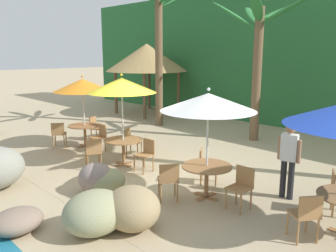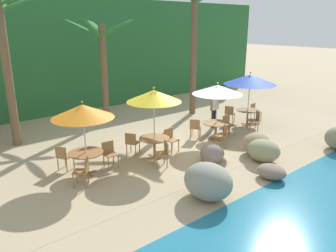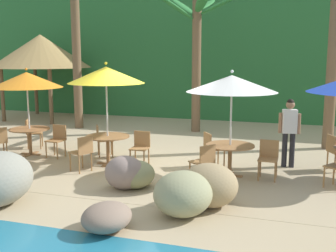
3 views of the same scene
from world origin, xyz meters
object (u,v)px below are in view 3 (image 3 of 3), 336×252
object	(u,v)px
chair_orange_inland	(32,131)
chair_white_left	(204,161)
chair_white_seaward	(268,156)
dining_table_yellow	(108,141)
chair_white_inland	(211,147)
palapa_hut	(41,51)
dining_table_orange	(30,133)
umbrella_orange	(27,80)
palm_tree_nearest	(75,19)
umbrella_yellow	(106,75)
chair_orange_seaward	(57,138)
waiter_in_white	(289,128)
chair_yellow_inland	(102,138)
chair_blue_inland	(335,150)
chair_yellow_left	(83,151)
dining_table_white	(230,150)
palm_tree_second	(197,39)
umbrella_white	(232,84)
chair_yellow_seaward	(141,146)

from	to	relation	value
chair_orange_inland	chair_white_left	world-z (taller)	same
chair_white_seaward	chair_white_left	size ratio (longest dim) A/B	1.00
dining_table_yellow	chair_white_inland	distance (m)	2.61
chair_white_inland	palapa_hut	size ratio (longest dim) A/B	0.21
palapa_hut	dining_table_orange	bearing A→B (deg)	-58.81
umbrella_orange	palm_tree_nearest	size ratio (longest dim) A/B	0.41
dining_table_orange	umbrella_yellow	size ratio (longest dim) A/B	0.43
chair_orange_seaward	waiter_in_white	bearing A→B (deg)	7.91
chair_yellow_inland	chair_white_seaward	size ratio (longest dim) A/B	1.00
waiter_in_white	chair_orange_inland	bearing A→B (deg)	-178.85
chair_blue_inland	palapa_hut	size ratio (longest dim) A/B	0.21
chair_blue_inland	palm_tree_nearest	world-z (taller)	palm_tree_nearest
chair_yellow_left	dining_table_white	distance (m)	3.45
palm_tree_second	waiter_in_white	size ratio (longest dim) A/B	2.89
umbrella_yellow	waiter_in_white	size ratio (longest dim) A/B	1.52
umbrella_white	waiter_in_white	distance (m)	2.09
umbrella_orange	dining_table_yellow	world-z (taller)	umbrella_orange
chair_white_inland	chair_white_left	world-z (taller)	same
palm_tree_second	chair_yellow_left	bearing A→B (deg)	-101.54
chair_white_inland	palapa_hut	bearing A→B (deg)	147.05
chair_yellow_seaward	chair_white_left	size ratio (longest dim) A/B	1.00
chair_yellow_seaward	chair_yellow_inland	size ratio (longest dim) A/B	1.00
chair_blue_inland	waiter_in_white	xyz separation A→B (m)	(-1.08, 0.01, 0.47)
chair_orange_seaward	dining_table_white	xyz separation A→B (m)	(4.78, -0.41, 0.10)
chair_orange_seaward	palm_tree_second	world-z (taller)	palm_tree_second
dining_table_yellow	chair_yellow_left	size ratio (longest dim) A/B	1.26
chair_yellow_inland	umbrella_white	size ratio (longest dim) A/B	0.36
chair_yellow_left	dining_table_orange	bearing A→B (deg)	154.16
chair_orange_seaward	chair_yellow_seaward	world-z (taller)	same
chair_yellow_left	umbrella_white	xyz separation A→B (m)	(3.38, 0.72, 1.61)
chair_orange_inland	palapa_hut	xyz separation A→B (m)	(-3.07, 5.12, 2.36)
umbrella_white	waiter_in_white	size ratio (longest dim) A/B	1.43
umbrella_orange	chair_white_left	xyz separation A→B (m)	(5.21, -1.12, -1.57)
chair_yellow_seaward	chair_blue_inland	bearing A→B (deg)	12.51
umbrella_orange	chair_blue_inland	size ratio (longest dim) A/B	2.76
umbrella_yellow	umbrella_white	size ratio (longest dim) A/B	1.06
chair_orange_inland	palm_tree_second	size ratio (longest dim) A/B	0.18
chair_white_left	chair_orange_inland	bearing A→B (deg)	162.04
chair_yellow_left	dining_table_yellow	bearing A→B (deg)	72.53
waiter_in_white	chair_orange_seaward	bearing A→B (deg)	-172.09
palapa_hut	waiter_in_white	xyz separation A→B (m)	(10.41, -4.97, -1.89)
chair_blue_inland	palapa_hut	distance (m)	12.74
chair_orange_seaward	chair_white_seaward	bearing A→B (deg)	-3.32
umbrella_yellow	chair_yellow_left	world-z (taller)	umbrella_yellow
dining_table_white	chair_orange_seaward	bearing A→B (deg)	175.12
umbrella_yellow	waiter_in_white	xyz separation A→B (m)	(4.35, 1.15, -1.28)
chair_blue_inland	chair_orange_inland	bearing A→B (deg)	-179.08
umbrella_white	palm_tree_second	distance (m)	5.83
chair_white_left	palm_tree_second	world-z (taller)	palm_tree_second
umbrella_orange	palm_tree_nearest	xyz separation A→B (m)	(-0.93, 4.27, 1.94)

